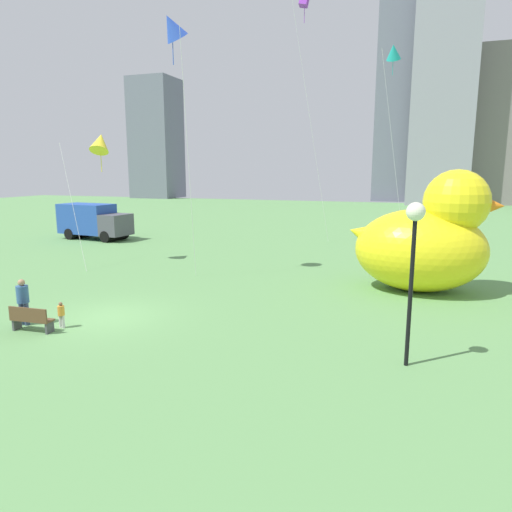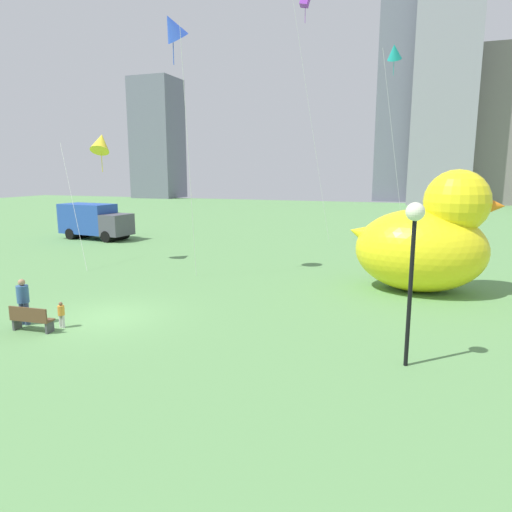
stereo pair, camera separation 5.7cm
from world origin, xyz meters
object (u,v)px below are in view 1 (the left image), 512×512
Objects in this scene: park_bench at (31,319)px; kite_blue at (172,28)px; box_truck at (93,221)px; kite_purple at (305,1)px; giant_inflatable_duck at (426,240)px; person_child at (61,314)px; kite_yellow at (100,143)px; lamppost at (414,238)px; kite_teal at (393,52)px; person_adult at (23,300)px.

kite_blue reaches higher than park_bench.
park_bench is 22.69m from box_truck.
giant_inflatable_duck is at bearing -56.74° from kite_purple.
person_child is at bearing -141.58° from giant_inflatable_duck.
park_bench is 0.20× the size of kite_yellow.
kite_purple is at bearing 110.69° from lamppost.
lamppost is at bearing -33.82° from kite_blue.
kite_blue is 0.69× the size of kite_purple.
kite_blue is at bearing 146.18° from lamppost.
kite_yellow is (-5.23, 11.15, 6.66)m from park_bench.
park_bench is at bearing -56.97° from box_truck.
box_truck is 0.34× the size of kite_purple.
kite_blue is 1.65× the size of kite_yellow.
kite_yellow reaches higher than box_truck.
kite_blue reaches higher than person_child.
kite_yellow is (-15.32, -15.95, -7.35)m from kite_teal.
box_truck is at bearing -160.16° from kite_teal.
lamppost reaches higher than person_child.
kite_teal is (22.45, 8.10, 13.03)m from box_truck.
box_truck is at bearing 121.96° from person_adult.
box_truck is at bearing 123.03° from park_bench.
kite_teal reaches higher than giant_inflatable_duck.
kite_teal is 23.30m from kite_yellow.
kite_blue is (-12.01, -1.32, 9.85)m from giant_inflatable_duck.
park_bench is 0.25× the size of box_truck.
kite_yellow is (-4.42, 10.64, 6.19)m from person_adult.
person_child is at bearing -109.53° from kite_teal.
giant_inflatable_duck is at bearing 86.58° from lamppost.
box_truck reaches higher than park_bench.
person_adult is at bearing -100.53° from kite_purple.
giant_inflatable_duck is 23.04m from kite_purple.
person_adult is 0.36× the size of lamppost.
box_truck is (-24.74, 17.66, -2.27)m from lamppost.
kite_teal is (10.09, 27.10, 14.01)m from park_bench.
kite_yellow is at bearing 115.13° from park_bench.
person_child is at bearing -54.51° from box_truck.
kite_blue is at bearing -99.97° from kite_purple.
giant_inflatable_duck reaches higher than person_child.
kite_purple is (-6.45, -2.59, 3.53)m from kite_teal.
person_child is 0.05× the size of kite_purple.
box_truck is (-12.35, 19.00, 0.98)m from park_bench.
kite_teal is at bearing 99.61° from giant_inflatable_duck.
kite_blue reaches higher than box_truck.
park_bench is 0.98m from person_child.
giant_inflatable_duck is 0.44× the size of kite_teal.
person_adult is 0.22× the size of kite_yellow.
park_bench is 12.88m from lamppost.
giant_inflatable_duck reaches higher than lamppost.
person_child is at bearing -91.38° from kite_blue.
person_adult is 1.79× the size of person_child.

